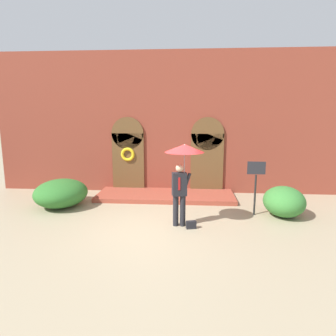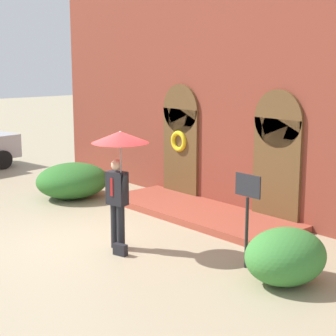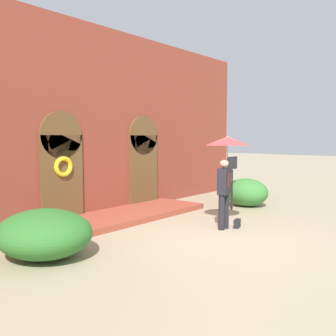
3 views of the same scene
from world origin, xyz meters
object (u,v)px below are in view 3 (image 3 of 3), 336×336
at_px(handbag, 237,224).
at_px(shrub_right, 246,192).
at_px(shrub_left, 44,233).
at_px(sign_post, 232,174).
at_px(person_with_umbrella, 226,154).

relative_size(handbag, shrub_right, 0.19).
distance_m(shrub_left, shrub_right, 7.43).
height_order(handbag, sign_post, sign_post).
height_order(person_with_umbrella, shrub_left, person_with_umbrella).
bearing_deg(shrub_left, handbag, -21.00).
xyz_separation_m(sign_post, shrub_left, (-6.52, 0.40, -0.69)).
bearing_deg(handbag, shrub_left, 144.31).
relative_size(sign_post, shrub_right, 1.15).
bearing_deg(handbag, sign_post, 18.73).
xyz_separation_m(person_with_umbrella, handbag, (0.25, -0.20, -1.80)).
distance_m(person_with_umbrella, shrub_left, 4.75).
distance_m(person_with_umbrella, handbag, 1.83).
bearing_deg(shrub_left, sign_post, -3.55).
bearing_deg(shrub_right, shrub_left, 176.56).
relative_size(handbag, sign_post, 0.16).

